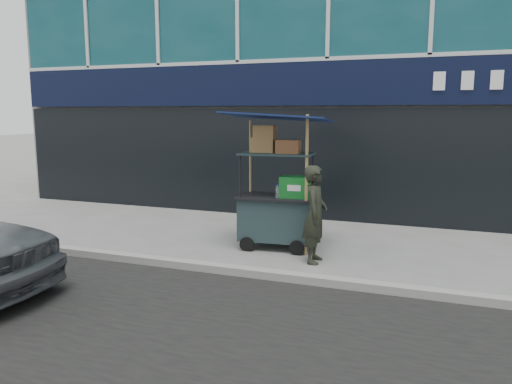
% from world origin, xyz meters
% --- Properties ---
extents(ground, '(80.00, 80.00, 0.00)m').
position_xyz_m(ground, '(0.00, 0.00, 0.00)').
color(ground, slate).
rests_on(ground, ground).
extents(curb, '(80.00, 0.18, 0.12)m').
position_xyz_m(curb, '(0.00, -0.20, 0.06)').
color(curb, gray).
rests_on(curb, ground).
extents(vendor_cart, '(1.82, 1.35, 2.33)m').
position_xyz_m(vendor_cart, '(-0.25, 1.40, 0.82)').
color(vendor_cart, '#192A2B').
rests_on(vendor_cart, ground).
extents(vendor_man, '(0.40, 0.58, 1.51)m').
position_xyz_m(vendor_man, '(0.54, 0.80, 0.76)').
color(vendor_man, black).
rests_on(vendor_man, ground).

